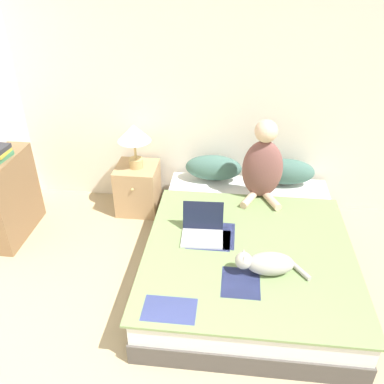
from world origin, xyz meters
The scene contains 10 objects.
wall_back centered at (0.00, 3.49, 1.27)m, with size 5.62×0.05×2.55m.
bed centered at (0.08, 2.35, 0.19)m, with size 1.67×2.12×0.38m.
pillow_near centered at (-0.28, 3.27, 0.51)m, with size 0.58×0.25×0.26m.
pillow_far centered at (0.45, 3.27, 0.51)m, with size 0.58×0.25×0.26m.
person_sitting centered at (0.19, 2.99, 0.72)m, with size 0.38×0.37×0.78m.
cat_tabby centered at (0.20, 1.90, 0.47)m, with size 0.56×0.22×0.19m.
laptop_open centered at (-0.30, 2.30, 0.44)m, with size 0.35×0.32×0.26m.
nightstand centered at (-1.07, 3.20, 0.26)m, with size 0.42×0.45×0.52m.
table_lamp centered at (-1.07, 3.19, 0.86)m, with size 0.33×0.33×0.46m.
bookshelf centered at (-2.17, 2.64, 0.41)m, with size 0.23×0.73×0.83m.
Camera 1 is at (-0.09, -0.41, 2.47)m, focal length 38.00 mm.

